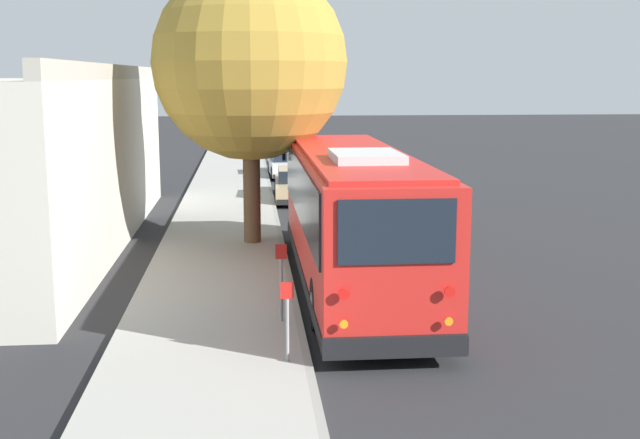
% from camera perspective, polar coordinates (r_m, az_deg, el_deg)
% --- Properties ---
extents(ground_plane, '(160.00, 160.00, 0.00)m').
position_cam_1_polar(ground_plane, '(18.86, 3.80, -4.59)').
color(ground_plane, '#28282B').
extents(sidewalk_slab, '(80.00, 3.36, 0.15)m').
position_cam_1_polar(sidewalk_slab, '(18.63, -7.54, -4.60)').
color(sidewalk_slab, '#A3A099').
rests_on(sidewalk_slab, ground).
extents(curb_strip, '(80.00, 0.14, 0.15)m').
position_cam_1_polar(curb_strip, '(18.64, -2.14, -4.51)').
color(curb_strip, gray).
rests_on(curb_strip, ground).
extents(shuttle_bus, '(11.11, 2.62, 3.31)m').
position_cam_1_polar(shuttle_bus, '(18.16, 2.36, 0.56)').
color(shuttle_bus, red).
rests_on(shuttle_bus, ground).
extents(parked_sedan_tan, '(4.63, 1.87, 1.27)m').
position_cam_1_polar(parked_sedan_tan, '(31.38, -1.64, 2.47)').
color(parked_sedan_tan, tan).
rests_on(parked_sedan_tan, ground).
extents(parked_sedan_white, '(4.19, 1.84, 1.30)m').
position_cam_1_polar(parked_sedan_white, '(38.69, -2.34, 3.95)').
color(parked_sedan_white, silver).
rests_on(parked_sedan_white, ground).
extents(street_tree, '(5.38, 5.38, 8.51)m').
position_cam_1_polar(street_tree, '(22.58, -5.03, 12.00)').
color(street_tree, brown).
rests_on(street_tree, sidewalk_slab).
extents(sign_post_near, '(0.06, 0.22, 1.34)m').
position_cam_1_polar(sign_post_near, '(13.27, -2.35, -7.19)').
color(sign_post_near, gray).
rests_on(sign_post_near, sidewalk_slab).
extents(sign_post_far, '(0.06, 0.22, 1.51)m').
position_cam_1_polar(sign_post_far, '(15.36, -2.77, -4.45)').
color(sign_post_far, gray).
rests_on(sign_post_far, sidewalk_slab).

